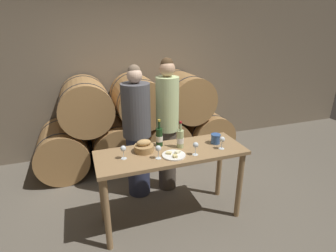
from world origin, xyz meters
name	(u,v)px	position (x,y,z in m)	size (l,w,h in m)	color
ground_plane	(171,217)	(0.00, 0.00, 0.00)	(10.00, 10.00, 0.00)	#665E51
stone_wall_back	(128,61)	(0.00, 2.17, 1.60)	(10.00, 0.12, 3.20)	#7F705B
barrel_stack	(139,123)	(0.00, 1.57, 0.67)	(3.17, 0.95, 1.44)	#A87A47
tasting_table	(171,162)	(0.00, 0.00, 0.74)	(1.63, 0.58, 0.88)	#99754C
person_left	(137,133)	(-0.23, 0.64, 0.88)	(0.36, 0.36, 1.73)	#2D334C
person_right	(167,125)	(0.17, 0.64, 0.94)	(0.30, 0.30, 1.80)	#4C4238
wine_bottle_red	(159,137)	(-0.08, 0.18, 0.99)	(0.08, 0.08, 0.31)	#193819
wine_bottle_white	(180,139)	(0.12, 0.06, 0.99)	(0.08, 0.08, 0.31)	#ADBC7F
blue_crock	(216,138)	(0.55, 0.03, 0.94)	(0.11, 0.11, 0.11)	#335693
bread_basket	(144,147)	(-0.28, 0.09, 0.93)	(0.21, 0.21, 0.14)	#A87F4C
cheese_plate	(174,155)	(-0.02, -0.11, 0.89)	(0.25, 0.25, 0.04)	white
wine_glass_far_left	(123,149)	(-0.52, 0.00, 0.99)	(0.06, 0.06, 0.14)	white
wine_glass_left	(158,149)	(-0.18, -0.11, 0.99)	(0.06, 0.06, 0.14)	white
wine_glass_center	(196,146)	(0.21, -0.16, 0.99)	(0.06, 0.06, 0.14)	white
wine_glass_right	(222,140)	(0.54, -0.13, 0.99)	(0.06, 0.06, 0.14)	white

